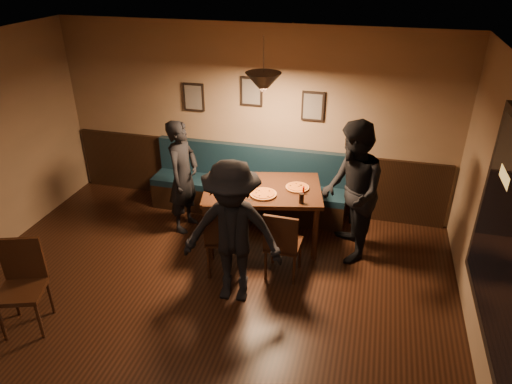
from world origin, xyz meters
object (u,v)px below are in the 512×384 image
soda_glass (301,198)px  tabasco_bottle (303,190)px  chair_near_left (225,234)px  diner_right (352,193)px  diner_left (183,177)px  cafe_chair_far (21,289)px  dining_table (262,215)px  booth_bench (247,183)px  diner_front (232,233)px  chair_near_right (284,242)px

soda_glass → tabasco_bottle: size_ratio=1.11×
chair_near_left → diner_right: diner_right is taller
diner_left → chair_near_left: bearing=-126.7°
diner_left → cafe_chair_far: diner_left is taller
diner_right → cafe_chair_far: size_ratio=1.85×
diner_right → dining_table: bearing=-104.9°
diner_left → soda_glass: bearing=-94.7°
chair_near_left → booth_bench: bearing=81.4°
booth_bench → diner_front: diner_front is taller
chair_near_left → diner_left: diner_left is taller
chair_near_right → soda_glass: soda_glass is taller
booth_bench → diner_left: bearing=-138.5°
chair_near_right → tabasco_bottle: size_ratio=7.71×
chair_near_left → chair_near_right: size_ratio=1.12×
chair_near_left → diner_front: size_ratio=0.60×
diner_left → tabasco_bottle: size_ratio=13.52×
chair_near_right → tabasco_bottle: bearing=81.4°
booth_bench → diner_left: size_ratio=1.81×
diner_front → tabasco_bottle: size_ratio=14.31×
dining_table → soda_glass: soda_glass is taller
diner_left → tabasco_bottle: bearing=-86.6°
dining_table → tabasco_bottle: size_ratio=12.72×
booth_bench → tabasco_bottle: booth_bench is taller
chair_near_right → soda_glass: bearing=73.0°
dining_table → soda_glass: (0.57, -0.28, 0.48)m
soda_glass → cafe_chair_far: (-2.62, -2.01, -0.39)m
diner_left → diner_right: bearing=-85.9°
booth_bench → chair_near_left: 1.50m
chair_near_right → diner_front: size_ratio=0.54×
chair_near_right → diner_left: bearing=157.0°
chair_near_right → cafe_chair_far: bearing=-145.3°
booth_bench → diner_right: (1.59, -0.77, 0.44)m
chair_near_left → diner_front: (0.25, -0.48, 0.35)m
tabasco_bottle → chair_near_right: bearing=-100.4°
booth_bench → tabasco_bottle: (0.98, -0.76, 0.39)m
chair_near_right → cafe_chair_far: 2.97m
chair_near_right → diner_front: bearing=-128.5°
dining_table → chair_near_left: bearing=-123.7°
dining_table → diner_right: 1.28m
cafe_chair_far → diner_left: bearing=-130.2°
booth_bench → chair_near_right: (0.86, -1.41, -0.03)m
chair_near_left → diner_left: (-0.88, 0.83, 0.30)m
booth_bench → cafe_chair_far: size_ratio=2.96×
chair_near_left → cafe_chair_far: 2.33m
diner_left → diner_front: size_ratio=0.94×
diner_left → tabasco_bottle: diner_left is taller
chair_near_right → cafe_chair_far: size_ratio=0.93×
chair_near_left → soda_glass: 1.06m
diner_front → chair_near_left: bearing=113.0°
booth_bench → dining_table: 0.85m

